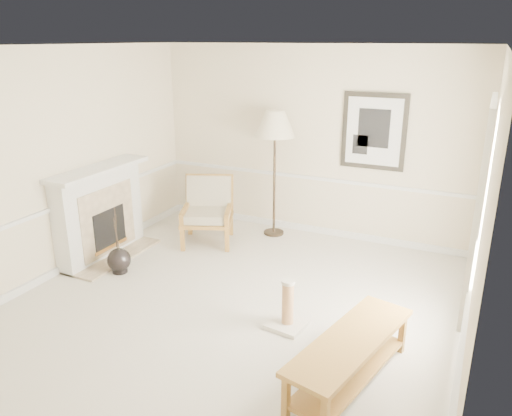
# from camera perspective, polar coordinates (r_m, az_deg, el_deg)

# --- Properties ---
(ground) EXTENTS (5.50, 5.50, 0.00)m
(ground) POSITION_cam_1_polar(r_m,az_deg,el_deg) (5.88, -3.20, -11.52)
(ground) COLOR silver
(ground) RESTS_ON ground
(room) EXTENTS (5.04, 5.54, 2.92)m
(room) POSITION_cam_1_polar(r_m,az_deg,el_deg) (5.20, -1.83, 6.56)
(room) COLOR beige
(room) RESTS_ON ground
(fireplace) EXTENTS (0.64, 1.64, 1.31)m
(fireplace) POSITION_cam_1_polar(r_m,az_deg,el_deg) (7.34, -17.35, -0.55)
(fireplace) COLOR white
(fireplace) RESTS_ON ground
(floor_vase) EXTENTS (0.31, 0.31, 0.92)m
(floor_vase) POSITION_cam_1_polar(r_m,az_deg,el_deg) (6.90, -15.38, -5.82)
(floor_vase) COLOR black
(floor_vase) RESTS_ON ground
(armchair) EXTENTS (0.99, 1.02, 0.99)m
(armchair) POSITION_cam_1_polar(r_m,az_deg,el_deg) (7.62, -5.51, 0.09)
(armchair) COLOR olive
(armchair) RESTS_ON ground
(floor_lamp) EXTENTS (0.63, 0.63, 1.96)m
(floor_lamp) POSITION_cam_1_polar(r_m,az_deg,el_deg) (7.54, 2.19, 9.21)
(floor_lamp) COLOR black
(floor_lamp) RESTS_ON ground
(bench) EXTENTS (0.84, 1.67, 0.46)m
(bench) POSITION_cam_1_polar(r_m,az_deg,el_deg) (4.72, 10.73, -15.96)
(bench) COLOR olive
(bench) RESTS_ON ground
(scratching_post) EXTENTS (0.44, 0.44, 0.56)m
(scratching_post) POSITION_cam_1_polar(r_m,az_deg,el_deg) (5.49, 3.62, -11.79)
(scratching_post) COLOR white
(scratching_post) RESTS_ON ground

